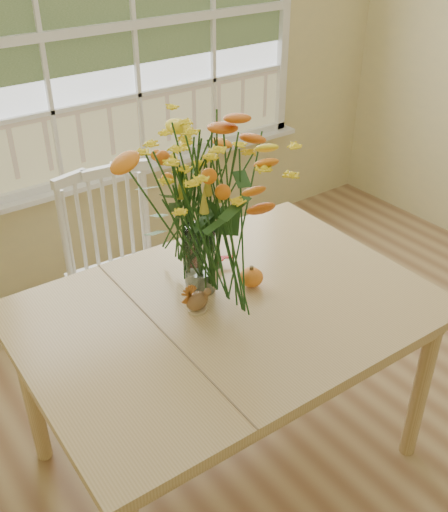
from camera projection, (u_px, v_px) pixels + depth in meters
floor at (402, 468)px, 2.68m from camera, size 4.00×4.50×0.01m
wall_back at (133, 59)px, 3.51m from camera, size 4.00×0.02×2.70m
window at (134, 28)px, 3.39m from camera, size 2.42×0.12×1.74m
dining_table at (227, 325)px, 2.36m from camera, size 1.58×1.14×0.83m
windsor_chair at (118, 264)px, 3.04m from camera, size 0.52×0.50×1.05m
flower_vase at (198, 196)px, 2.20m from camera, size 0.58×0.58×0.69m
pumpkin at (251, 278)px, 2.41m from camera, size 0.10×0.10×0.08m
turkey_figurine at (197, 301)px, 2.26m from camera, size 0.10×0.07×0.12m
dark_gourd at (210, 259)px, 2.54m from camera, size 0.13×0.08×0.07m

